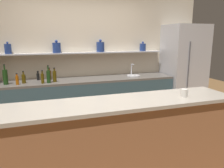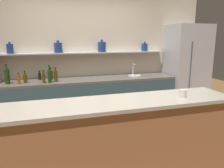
# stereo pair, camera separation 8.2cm
# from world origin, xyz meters

# --- Properties ---
(ground_plane) EXTENTS (12.00, 12.00, 0.00)m
(ground_plane) POSITION_xyz_m (0.00, 0.00, 0.00)
(ground_plane) COLOR brown
(back_wall_unit) EXTENTS (5.20, 0.28, 2.60)m
(back_wall_unit) POSITION_xyz_m (-0.00, 1.60, 1.30)
(back_wall_unit) COLOR beige
(back_wall_unit) RESTS_ON ground_plane
(back_counter_unit) EXTENTS (3.63, 0.62, 0.92)m
(back_counter_unit) POSITION_xyz_m (-0.06, 1.24, 0.46)
(back_counter_unit) COLOR #334C56
(back_counter_unit) RESTS_ON ground_plane
(island_counter) EXTENTS (2.77, 0.61, 1.02)m
(island_counter) POSITION_xyz_m (0.00, -0.67, 0.51)
(island_counter) COLOR #99603D
(island_counter) RESTS_ON ground_plane
(refrigerator) EXTENTS (0.82, 0.73, 1.97)m
(refrigerator) POSITION_xyz_m (2.19, 1.20, 0.99)
(refrigerator) COLOR #B7B7BC
(refrigerator) RESTS_ON ground_plane
(sink_fixture) EXTENTS (0.27, 0.27, 0.25)m
(sink_fixture) POSITION_xyz_m (1.00, 1.25, 0.95)
(sink_fixture) COLOR #B7B7BC
(sink_fixture) RESTS_ON back_counter_unit
(bottle_sauce_0) EXTENTS (0.05, 0.05, 0.17)m
(bottle_sauce_0) POSITION_xyz_m (-0.87, 1.43, 0.99)
(bottle_sauce_0) COLOR black
(bottle_sauce_0) RESTS_ON back_counter_unit
(bottle_spirit_1) EXTENTS (0.08, 0.08, 0.23)m
(bottle_spirit_1) POSITION_xyz_m (-0.67, 1.39, 1.01)
(bottle_spirit_1) COLOR #4C2D0C
(bottle_spirit_1) RESTS_ON back_counter_unit
(bottle_oil_2) EXTENTS (0.07, 0.07, 0.22)m
(bottle_oil_2) POSITION_xyz_m (-1.11, 1.19, 1.00)
(bottle_oil_2) COLOR #47380A
(bottle_oil_2) RESTS_ON back_counter_unit
(bottle_oil_3) EXTENTS (0.07, 0.07, 0.26)m
(bottle_oil_3) POSITION_xyz_m (-0.59, 1.15, 1.02)
(bottle_oil_3) COLOR #47380A
(bottle_oil_3) RESTS_ON back_counter_unit
(bottle_sauce_4) EXTENTS (0.05, 0.05, 0.20)m
(bottle_sauce_4) POSITION_xyz_m (-1.21, 1.11, 1.00)
(bottle_sauce_4) COLOR #9E4C0A
(bottle_sauce_4) RESTS_ON back_counter_unit
(bottle_wine_5) EXTENTS (0.07, 0.07, 0.31)m
(bottle_wine_5) POSITION_xyz_m (-0.69, 1.09, 1.04)
(bottle_wine_5) COLOR #193814
(bottle_wine_5) RESTS_ON back_counter_unit
(bottle_oil_6) EXTENTS (0.05, 0.05, 0.23)m
(bottle_oil_6) POSITION_xyz_m (-0.80, 1.07, 1.02)
(bottle_oil_6) COLOR #47380A
(bottle_oil_6) RESTS_ON back_counter_unit
(bottle_wine_7) EXTENTS (0.08, 0.08, 0.35)m
(bottle_wine_7) POSITION_xyz_m (-1.40, 1.19, 1.05)
(bottle_wine_7) COLOR #193814
(bottle_wine_7) RESTS_ON back_counter_unit
(coffee_mug) EXTENTS (0.10, 0.08, 0.09)m
(coffee_mug) POSITION_xyz_m (0.78, -0.74, 1.07)
(coffee_mug) COLOR silver
(coffee_mug) RESTS_ON island_counter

